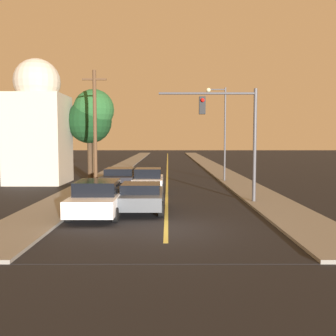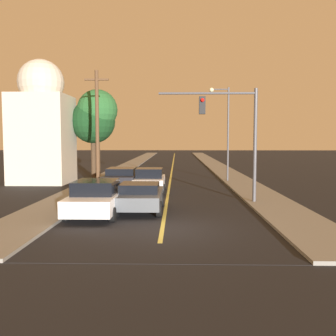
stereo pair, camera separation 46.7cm
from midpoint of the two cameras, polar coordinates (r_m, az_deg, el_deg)
ground_plane at (r=14.18m, az=0.09°, el=-9.24°), size 200.00×200.00×0.00m
road_surface at (r=49.89m, az=1.01°, el=0.57°), size 8.33×80.00×0.01m
sidewalk_left at (r=50.21m, az=-5.18°, el=0.64°), size 2.50×80.00×0.12m
sidewalk_right at (r=50.15m, az=7.21°, el=0.62°), size 2.50×80.00×0.12m
car_near_lane_front at (r=17.40m, az=-3.51°, el=-4.29°), size 2.09×4.09×1.34m
car_near_lane_second at (r=23.45m, az=-2.24°, el=-1.87°), size 1.94×3.87×1.54m
car_outer_lane_front at (r=16.84m, az=-10.00°, el=-4.43°), size 2.11×4.82×1.55m
car_outer_lane_second at (r=24.29m, az=-6.46°, el=-1.63°), size 2.09×4.66×1.52m
traffic_signal_mast at (r=19.63m, az=10.38°, el=6.55°), size 5.06×0.42×5.82m
streetlamp_right at (r=29.53m, az=8.95°, el=7.00°), size 1.57×0.36×7.21m
utility_pole_left at (r=25.40m, az=-10.21°, el=6.17°), size 1.60×0.24×7.75m
tree_left_near at (r=31.00m, az=-10.28°, el=8.65°), size 3.25×3.25×7.23m
tree_left_far at (r=31.22m, az=-10.92°, el=6.94°), size 3.60×3.60×6.49m
domed_building_left at (r=30.14m, az=-18.21°, el=6.31°), size 4.14×4.14×9.34m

